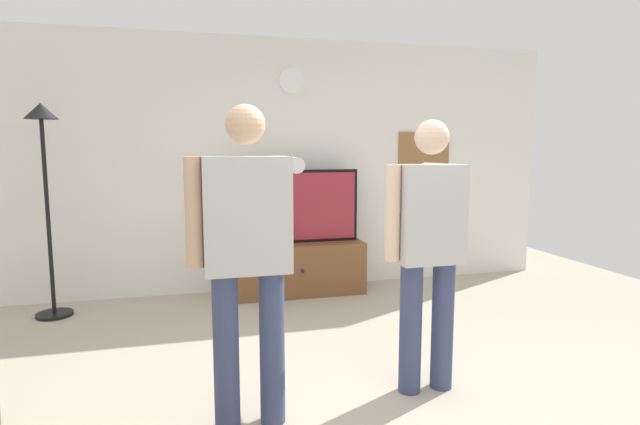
# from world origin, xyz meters

# --- Properties ---
(ground_plane) EXTENTS (8.40, 8.40, 0.00)m
(ground_plane) POSITION_xyz_m (0.00, 0.00, 0.00)
(ground_plane) COLOR #B2A893
(back_wall) EXTENTS (6.40, 0.10, 2.70)m
(back_wall) POSITION_xyz_m (0.00, 2.95, 1.35)
(back_wall) COLOR silver
(back_wall) RESTS_ON ground_plane
(tv_stand) EXTENTS (1.40, 0.45, 0.55)m
(tv_stand) POSITION_xyz_m (0.18, 2.60, 0.27)
(tv_stand) COLOR brown
(tv_stand) RESTS_ON ground_plane
(television) EXTENTS (1.31, 0.07, 0.77)m
(television) POSITION_xyz_m (0.18, 2.65, 0.93)
(television) COLOR black
(television) RESTS_ON tv_stand
(wall_clock) EXTENTS (0.27, 0.03, 0.27)m
(wall_clock) POSITION_xyz_m (0.18, 2.89, 2.25)
(wall_clock) COLOR white
(framed_picture) EXTENTS (0.63, 0.04, 0.53)m
(framed_picture) POSITION_xyz_m (1.74, 2.90, 1.46)
(framed_picture) COLOR olive
(floor_lamp) EXTENTS (0.32, 0.32, 1.93)m
(floor_lamp) POSITION_xyz_m (-2.15, 2.47, 1.38)
(floor_lamp) COLOR black
(floor_lamp) RESTS_ON ground_plane
(person_standing_nearer_lamp) EXTENTS (0.64, 0.78, 1.77)m
(person_standing_nearer_lamp) POSITION_xyz_m (-0.62, 0.18, 1.01)
(person_standing_nearer_lamp) COLOR #384266
(person_standing_nearer_lamp) RESTS_ON ground_plane
(person_standing_nearer_couch) EXTENTS (0.58, 0.78, 1.71)m
(person_standing_nearer_couch) POSITION_xyz_m (0.52, 0.32, 0.97)
(person_standing_nearer_couch) COLOR #384266
(person_standing_nearer_couch) RESTS_ON ground_plane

